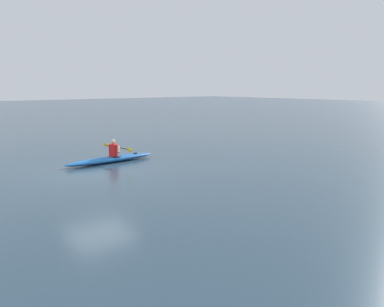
# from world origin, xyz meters

# --- Properties ---
(ground_plane) EXTENTS (160.00, 160.00, 0.00)m
(ground_plane) POSITION_xyz_m (0.00, 0.00, 0.00)
(ground_plane) COLOR #233847
(kayak) EXTENTS (4.34, 0.85, 0.26)m
(kayak) POSITION_xyz_m (-1.52, -1.77, 0.13)
(kayak) COLOR #1959A5
(kayak) RESTS_ON ground
(kayaker) EXTENTS (0.48, 2.35, 0.74)m
(kayaker) POSITION_xyz_m (-1.67, -1.77, 0.57)
(kayaker) COLOR red
(kayaker) RESTS_ON kayak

